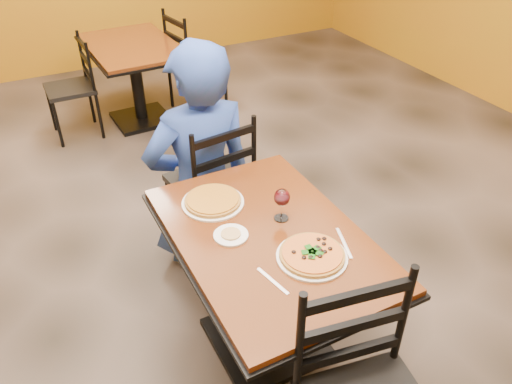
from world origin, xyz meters
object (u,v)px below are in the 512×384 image
chair_main_far (210,183)px  chair_second_left (70,89)px  table_second (135,66)px  chair_second_right (196,62)px  table_main (268,265)px  pizza_far (213,200)px  pizza_main (312,254)px  diner (200,158)px  side_plate (231,235)px  wine_glass (282,203)px  plate_main (312,257)px  plate_far (213,203)px

chair_main_far → chair_second_left: 2.05m
table_second → chair_main_far: (-0.11, -1.99, -0.07)m
chair_second_left → chair_second_right: bearing=90.0°
table_second → chair_second_left: bearing=180.0°
table_main → pizza_far: pizza_far is taller
pizza_main → diner: bearing=94.8°
chair_second_left → side_plate: chair_second_left is taller
table_second → wine_glass: 2.82m
chair_second_right → diner: 2.19m
chair_second_left → wine_glass: wine_glass is taller
chair_second_right → wine_glass: size_ratio=5.41×
pizza_far → wine_glass: 0.36m
side_plate → wine_glass: size_ratio=0.89×
chair_main_far → plate_main: 1.15m
chair_second_left → diner: bearing=11.7°
plate_main → plate_far: size_ratio=1.00×
table_main → chair_second_left: bearing=98.2°
plate_main → plate_far: 0.61m
chair_second_right → plate_far: 2.71m
table_main → wine_glass: bearing=34.4°
chair_second_left → diner: (0.42, -2.03, 0.27)m
table_main → table_second: 2.88m
chair_main_far → pizza_far: chair_main_far is taller
plate_main → pizza_far: (-0.22, 0.56, 0.02)m
pizza_far → wine_glass: (0.24, -0.26, 0.07)m
plate_main → pizza_far: pizza_far is taller
table_main → table_second: bearing=86.4°
table_second → side_plate: (-0.34, -2.81, 0.20)m
chair_second_left → pizza_far: chair_second_left is taller
chair_second_right → wine_glass: bearing=157.9°
pizza_main → plate_far: size_ratio=0.92×
table_second → plate_far: 2.57m
table_second → chair_second_left: 0.61m
plate_main → table_second: bearing=88.4°
diner → pizza_main: (0.09, -1.07, 0.06)m
chair_second_right → diner: size_ratio=0.69×
table_second → pizza_far: (-0.31, -2.54, 0.22)m
table_main → diner: bearing=89.8°
plate_main → pizza_main: 0.02m
table_second → pizza_main: bearing=-91.6°
chair_second_left → side_plate: bearing=5.3°
plate_far → table_second: bearing=83.1°
chair_second_left → plate_main: (0.51, -3.10, 0.32)m
chair_second_left → pizza_far: bearing=6.5°
chair_main_far → plate_far: bearing=62.7°
table_second → side_plate: bearing=-96.8°
diner → wine_glass: 0.79m
pizza_main → side_plate: bearing=130.4°
pizza_main → pizza_far: bearing=111.5°
diner → pizza_main: size_ratio=4.98×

